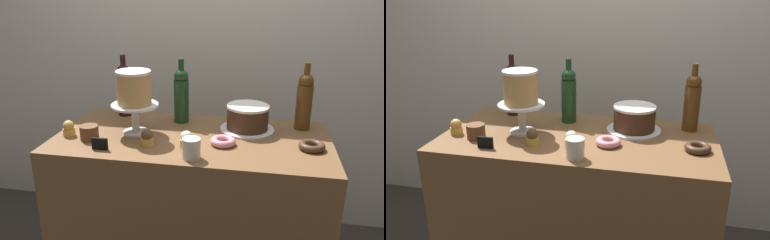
{
  "view_description": "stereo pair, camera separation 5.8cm",
  "coord_description": "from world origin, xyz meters",
  "views": [
    {
      "loc": [
        0.31,
        -1.64,
        1.6
      ],
      "look_at": [
        0.0,
        0.0,
        1.02
      ],
      "focal_mm": 35.99,
      "sensor_mm": 36.0,
      "label": 1
    },
    {
      "loc": [
        0.37,
        -1.63,
        1.6
      ],
      "look_at": [
        0.0,
        0.0,
        1.02
      ],
      "focal_mm": 35.99,
      "sensor_mm": 36.0,
      "label": 2
    }
  ],
  "objects": [
    {
      "name": "donut_chocolate",
      "position": [
        0.53,
        -0.06,
        0.95
      ],
      "size": [
        0.11,
        0.11,
        0.03
      ],
      "color": "#472D1E",
      "rests_on": "display_counter"
    },
    {
      "name": "cupcake_vanilla",
      "position": [
        -0.0,
        -0.13,
        0.97
      ],
      "size": [
        0.06,
        0.06,
        0.07
      ],
      "color": "gold",
      "rests_on": "display_counter"
    },
    {
      "name": "cupcake_caramel",
      "position": [
        -0.57,
        -0.1,
        0.97
      ],
      "size": [
        0.06,
        0.06,
        0.07
      ],
      "color": "gold",
      "rests_on": "display_counter"
    },
    {
      "name": "wine_bottle_green",
      "position": [
        -0.09,
        0.19,
        1.08
      ],
      "size": [
        0.08,
        0.08,
        0.33
      ],
      "color": "#193D1E",
      "rests_on": "display_counter"
    },
    {
      "name": "wine_bottle_amber",
      "position": [
        0.51,
        0.2,
        1.08
      ],
      "size": [
        0.08,
        0.08,
        0.33
      ],
      "color": "#5B3814",
      "rests_on": "display_counter"
    },
    {
      "name": "cake_stand_pedestal",
      "position": [
        -0.27,
        -0.01,
        1.04
      ],
      "size": [
        0.22,
        0.22,
        0.14
      ],
      "color": "silver",
      "rests_on": "display_counter"
    },
    {
      "name": "chocolate_round_cake",
      "position": [
        0.25,
        0.13,
        1.01
      ],
      "size": [
        0.2,
        0.2,
        0.12
      ],
      "color": "#3D2619",
      "rests_on": "silver_serving_platter"
    },
    {
      "name": "price_sign_chalkboard",
      "position": [
        -0.36,
        -0.22,
        0.96
      ],
      "size": [
        0.07,
        0.01,
        0.05
      ],
      "color": "black",
      "rests_on": "display_counter"
    },
    {
      "name": "display_counter",
      "position": [
        0.0,
        0.0,
        0.47
      ],
      "size": [
        1.27,
        0.63,
        0.94
      ],
      "color": "brown",
      "rests_on": "ground_plane"
    },
    {
      "name": "back_wall",
      "position": [
        0.0,
        0.89,
        1.3
      ],
      "size": [
        6.0,
        0.05,
        2.6
      ],
      "color": "silver",
      "rests_on": "ground_plane"
    },
    {
      "name": "wine_bottle_dark_red",
      "position": [
        -0.41,
        0.25,
        1.08
      ],
      "size": [
        0.08,
        0.08,
        0.33
      ],
      "color": "black",
      "rests_on": "display_counter"
    },
    {
      "name": "cupcake_chocolate",
      "position": [
        -0.17,
        -0.14,
        0.97
      ],
      "size": [
        0.06,
        0.06,
        0.07
      ],
      "color": "gold",
      "rests_on": "display_counter"
    },
    {
      "name": "donut_pink",
      "position": [
        0.15,
        -0.07,
        0.95
      ],
      "size": [
        0.11,
        0.11,
        0.03
      ],
      "color": "pink",
      "rests_on": "display_counter"
    },
    {
      "name": "silver_serving_platter",
      "position": [
        0.25,
        0.13,
        0.94
      ],
      "size": [
        0.26,
        0.26,
        0.01
      ],
      "color": "white",
      "rests_on": "display_counter"
    },
    {
      "name": "white_layer_cake",
      "position": [
        -0.27,
        -0.01,
        1.16
      ],
      "size": [
        0.16,
        0.16,
        0.16
      ],
      "color": "tan",
      "rests_on": "cake_stand_pedestal"
    },
    {
      "name": "coffee_cup_ceramic",
      "position": [
        0.04,
        -0.24,
        0.98
      ],
      "size": [
        0.08,
        0.08,
        0.09
      ],
      "color": "silver",
      "rests_on": "display_counter"
    },
    {
      "name": "cookie_stack",
      "position": [
        -0.45,
        -0.12,
        0.97
      ],
      "size": [
        0.08,
        0.08,
        0.07
      ],
      "color": "brown",
      "rests_on": "display_counter"
    }
  ]
}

